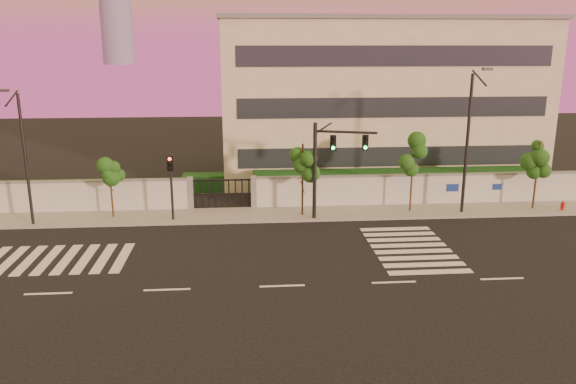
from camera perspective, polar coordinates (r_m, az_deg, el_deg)
name	(u,v)px	position (r m, az deg, el deg)	size (l,w,h in m)	color
ground	(282,286)	(25.00, -0.61, -9.53)	(120.00, 120.00, 0.00)	black
sidewalk	(271,214)	(34.79, -1.78, -2.28)	(60.00, 3.00, 0.15)	gray
perimeter_wall	(271,193)	(35.96, -1.75, -0.06)	(60.00, 0.36, 2.20)	#B5B7BC
hedge_row	(284,186)	(38.74, -0.37, 0.65)	(41.00, 4.25, 1.80)	#103616
institutional_building	(375,97)	(46.12, 8.84, 9.49)	(24.40, 12.40, 12.25)	beige
road_markings	(246,256)	(28.41, -4.33, -6.47)	(57.00, 7.62, 0.02)	silver
street_tree_c	(110,174)	(35.02, -17.61, 1.75)	(1.31, 1.04, 3.81)	#382314
street_tree_d	(303,163)	(33.73, 1.53, 2.92)	(1.43, 1.14, 4.55)	#382314
street_tree_e	(413,158)	(35.34, 12.60, 3.42)	(1.39, 1.10, 4.81)	#382314
street_tree_f	(538,160)	(38.40, 24.08, 2.97)	(1.55, 1.23, 4.44)	#382314
traffic_signal_main	(327,159)	(33.08, 4.03, 3.33)	(3.68, 1.19, 5.91)	black
traffic_signal_secondary	(171,179)	(33.56, -11.80, 1.27)	(0.32, 0.33, 4.14)	black
streetlight_west	(24,154)	(34.87, -25.27, 3.56)	(0.48, 1.93, 8.04)	black
streetlight_east	(469,137)	(35.52, 17.90, 5.33)	(0.54, 2.17, 9.04)	black
fire_hydrant	(563,207)	(39.41, 26.12, -1.35)	(0.27, 0.27, 0.72)	#B3190B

